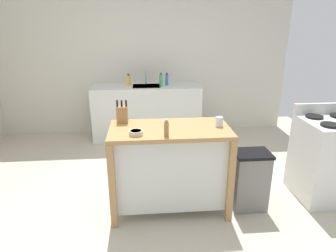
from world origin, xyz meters
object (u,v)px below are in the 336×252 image
stove (327,159)px  trash_bin (250,180)px  drinking_cup (219,122)px  bottle_spray_cleaner (167,80)px  kitchen_island (170,164)px  pepper_grinder (166,128)px  bottle_hand_soap (129,80)px  knife_block (122,114)px  sink_faucet (146,77)px  bowl_stoneware_deep (136,133)px  bottle_dish_soap (161,80)px

stove → trash_bin: bearing=-170.8°
drinking_cup → bottle_spray_cleaner: size_ratio=0.46×
kitchen_island → bottle_spray_cleaner: bearing=86.0°
pepper_grinder → bottle_hand_soap: bearing=100.1°
trash_bin → bottle_spray_cleaner: bottle_spray_cleaner is taller
stove → bottle_hand_soap: bearing=136.4°
kitchen_island → stove: (1.73, 0.08, -0.05)m
knife_block → sink_faucet: size_ratio=1.07×
trash_bin → bottle_spray_cleaner: 2.39m
pepper_grinder → bottle_spray_cleaner: bottle_spray_cleaner is taller
bowl_stoneware_deep → drinking_cup: bearing=11.8°
knife_block → bottle_hand_soap: size_ratio=1.25×
kitchen_island → bottle_spray_cleaner: size_ratio=5.71×
bowl_stoneware_deep → bottle_spray_cleaner: (0.47, 2.29, 0.06)m
bottle_dish_soap → bottle_spray_cleaner: 0.14m
bottle_dish_soap → trash_bin: bearing=-69.7°
kitchen_island → bowl_stoneware_deep: bowl_stoneware_deep is taller
drinking_cup → pepper_grinder: bearing=-157.7°
kitchen_island → drinking_cup: bearing=0.2°
trash_bin → sink_faucet: bearing=113.5°
bottle_hand_soap → bowl_stoneware_deep: bearing=-86.2°
bottle_hand_soap → sink_faucet: bearing=16.1°
knife_block → drinking_cup: knife_block is taller
pepper_grinder → trash_bin: 1.10m
sink_faucet → bottle_spray_cleaner: sink_faucet is taller
bottle_hand_soap → bottle_spray_cleaner: 0.63m
knife_block → bottle_dish_soap: bearing=74.4°
bowl_stoneware_deep → bottle_dish_soap: bearing=80.4°
knife_block → bottle_spray_cleaner: 2.02m
drinking_cup → bottle_hand_soap: (-0.96, 2.18, 0.03)m
sink_faucet → stove: (1.92, -2.18, -0.54)m
bottle_spray_cleaner → trash_bin: bearing=-72.9°
bottle_dish_soap → knife_block: bearing=-105.6°
stove → bottle_spray_cleaner: bearing=127.6°
drinking_cup → bottle_spray_cleaner: bottle_spray_cleaner is taller
pepper_grinder → stove: pepper_grinder is taller
sink_faucet → knife_block: bearing=-97.6°
pepper_grinder → bottle_hand_soap: (-0.43, 2.40, 0.00)m
drinking_cup → bottle_dish_soap: (-0.44, 2.03, 0.05)m
sink_faucet → bottle_hand_soap: size_ratio=1.17×
bowl_stoneware_deep → sink_faucet: (0.13, 2.43, 0.08)m
kitchen_island → knife_block: 0.70m
pepper_grinder → sink_faucet: bearing=93.2°
kitchen_island → knife_block: size_ratio=4.96×
drinking_cup → trash_bin: bearing=-11.4°
bottle_hand_soap → bottle_spray_cleaner: size_ratio=0.92×
bowl_stoneware_deep → bottle_hand_soap: bearing=93.8°
bottle_spray_cleaner → stove: 2.64m
drinking_cup → bottle_dish_soap: 2.07m
bowl_stoneware_deep → stove: bearing=6.9°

